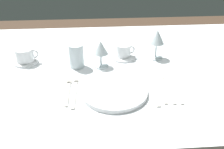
{
  "coord_description": "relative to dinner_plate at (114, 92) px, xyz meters",
  "views": [
    {
      "loc": [
        -0.07,
        -1.11,
        1.34
      ],
      "look_at": [
        -0.0,
        -0.12,
        0.76
      ],
      "focal_mm": 41.52,
      "sensor_mm": 36.0,
      "label": 1
    }
  ],
  "objects": [
    {
      "name": "dining_table",
      "position": [
        0.0,
        0.24,
        -0.09
      ],
      "size": [
        1.8,
        1.11,
        0.74
      ],
      "color": "white",
      "rests_on": "ground"
    },
    {
      "name": "dinner_plate",
      "position": [
        0.0,
        0.0,
        0.0
      ],
      "size": [
        0.27,
        0.27,
        0.02
      ],
      "primitive_type": "cylinder",
      "color": "white",
      "rests_on": "dining_table"
    },
    {
      "name": "fork_outer",
      "position": [
        -0.16,
        0.03,
        -0.01
      ],
      "size": [
        0.02,
        0.23,
        0.0
      ],
      "color": "beige",
      "rests_on": "dining_table"
    },
    {
      "name": "fork_inner",
      "position": [
        -0.19,
        0.04,
        -0.01
      ],
      "size": [
        0.02,
        0.21,
        0.0
      ],
      "color": "beige",
      "rests_on": "dining_table"
    },
    {
      "name": "dinner_knife",
      "position": [
        0.16,
        0.01,
        -0.01
      ],
      "size": [
        0.02,
        0.23,
        0.0
      ],
      "color": "beige",
      "rests_on": "dining_table"
    },
    {
      "name": "spoon_soup",
      "position": [
        0.2,
        0.04,
        -0.01
      ],
      "size": [
        0.03,
        0.21,
        0.01
      ],
      "color": "beige",
      "rests_on": "dining_table"
    },
    {
      "name": "spoon_dessert",
      "position": [
        0.22,
        0.04,
        -0.01
      ],
      "size": [
        0.03,
        0.22,
        0.01
      ],
      "color": "beige",
      "rests_on": "dining_table"
    },
    {
      "name": "spoon_tea",
      "position": [
        0.25,
        0.05,
        -0.01
      ],
      "size": [
        0.03,
        0.23,
        0.01
      ],
      "color": "beige",
      "rests_on": "dining_table"
    },
    {
      "name": "saucer_left",
      "position": [
        0.07,
        0.32,
        -0.0
      ],
      "size": [
        0.13,
        0.13,
        0.01
      ],
      "primitive_type": "cylinder",
      "color": "white",
      "rests_on": "dining_table"
    },
    {
      "name": "coffee_cup_left",
      "position": [
        0.08,
        0.32,
        0.03
      ],
      "size": [
        0.1,
        0.07,
        0.06
      ],
      "color": "white",
      "rests_on": "saucer_left"
    },
    {
      "name": "saucer_right",
      "position": [
        -0.42,
        0.3,
        -0.0
      ],
      "size": [
        0.12,
        0.12,
        0.01
      ],
      "primitive_type": "cylinder",
      "color": "white",
      "rests_on": "dining_table"
    },
    {
      "name": "coffee_cup_right",
      "position": [
        -0.41,
        0.3,
        0.03
      ],
      "size": [
        0.11,
        0.09,
        0.07
      ],
      "color": "white",
      "rests_on": "saucer_right"
    },
    {
      "name": "wine_glass_centre",
      "position": [
        0.24,
        0.31,
        0.1
      ],
      "size": [
        0.07,
        0.07,
        0.15
      ],
      "color": "silver",
      "rests_on": "dining_table"
    },
    {
      "name": "wine_glass_left",
      "position": [
        -0.04,
        0.24,
        0.08
      ],
      "size": [
        0.07,
        0.07,
        0.13
      ],
      "color": "silver",
      "rests_on": "dining_table"
    },
    {
      "name": "drink_tumbler",
      "position": [
        -0.16,
        0.24,
        0.04
      ],
      "size": [
        0.07,
        0.07,
        0.11
      ],
      "color": "silver",
      "rests_on": "dining_table"
    }
  ]
}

